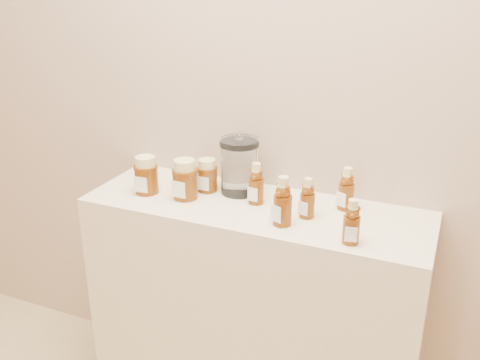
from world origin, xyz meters
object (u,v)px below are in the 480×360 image
at_px(bear_bottle_front_left, 283,198).
at_px(glass_canister, 239,164).
at_px(bear_bottle_back_left, 256,181).
at_px(honey_jar_left, 146,175).
at_px(display_table, 254,314).

xyz_separation_m(bear_bottle_front_left, glass_canister, (-0.23, 0.19, 0.02)).
bearing_deg(bear_bottle_back_left, honey_jar_left, -165.03).
relative_size(bear_bottle_back_left, glass_canister, 0.75).
bearing_deg(bear_bottle_front_left, honey_jar_left, -161.61).
bearing_deg(honey_jar_left, bear_bottle_front_left, -8.16).
relative_size(bear_bottle_back_left, bear_bottle_front_left, 0.90).
distance_m(display_table, glass_canister, 0.58).
bearing_deg(bear_bottle_back_left, display_table, -72.94).
height_order(display_table, glass_canister, glass_canister).
relative_size(bear_bottle_front_left, glass_canister, 0.84).
bearing_deg(bear_bottle_front_left, glass_canister, 164.72).
relative_size(display_table, bear_bottle_front_left, 6.50).
xyz_separation_m(bear_bottle_front_left, honey_jar_left, (-0.54, 0.05, -0.02)).
xyz_separation_m(bear_bottle_back_left, bear_bottle_front_left, (0.14, -0.12, 0.01)).
xyz_separation_m(display_table, glass_canister, (-0.10, 0.09, 0.56)).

